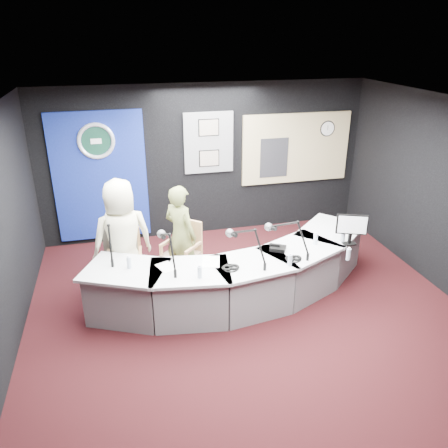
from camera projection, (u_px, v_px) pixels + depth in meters
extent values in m
plane|color=black|center=(252.00, 319.00, 6.14)|extent=(6.00, 6.00, 0.00)
cube|color=silver|center=(258.00, 111.00, 5.01)|extent=(6.00, 6.00, 0.02)
cube|color=black|center=(206.00, 161.00, 8.24)|extent=(6.00, 0.02, 2.80)
cube|color=black|center=(394.00, 407.00, 2.91)|extent=(6.00, 0.02, 2.80)
cube|color=navy|center=(100.00, 177.00, 7.86)|extent=(1.60, 0.05, 2.30)
torus|color=silver|center=(96.00, 141.00, 7.56)|extent=(0.63, 0.07, 0.63)
cylinder|color=#0E3325|center=(96.00, 141.00, 7.57)|extent=(0.48, 0.01, 0.48)
cube|color=slate|center=(209.00, 143.00, 8.09)|extent=(0.90, 0.04, 1.10)
cube|color=gray|center=(209.00, 128.00, 7.95)|extent=(0.34, 0.02, 0.27)
cube|color=gray|center=(209.00, 158.00, 8.17)|extent=(0.34, 0.02, 0.27)
cube|color=tan|center=(296.00, 148.00, 8.54)|extent=(2.12, 0.06, 1.32)
cube|color=beige|center=(296.00, 148.00, 8.53)|extent=(2.00, 0.02, 1.20)
cube|color=black|center=(274.00, 158.00, 8.48)|extent=(0.55, 0.02, 0.75)
cylinder|color=white|center=(327.00, 129.00, 8.50)|extent=(0.28, 0.01, 0.28)
cube|color=slate|center=(121.00, 248.00, 6.73)|extent=(0.51, 0.13, 0.70)
imported|color=beige|center=(123.00, 239.00, 6.41)|extent=(0.96, 0.72, 1.77)
imported|color=olive|center=(181.00, 235.00, 6.78)|extent=(0.65, 0.68, 1.57)
cube|color=black|center=(351.00, 224.00, 6.43)|extent=(0.45, 0.20, 0.33)
cube|color=black|center=(278.00, 248.00, 6.38)|extent=(0.28, 0.26, 0.05)
torus|color=black|center=(293.00, 258.00, 6.12)|extent=(0.24, 0.24, 0.04)
torus|color=black|center=(231.00, 267.00, 5.89)|extent=(0.24, 0.24, 0.04)
cube|color=white|center=(166.00, 267.00, 5.93)|extent=(0.29, 0.33, 0.00)
cube|color=white|center=(211.00, 262.00, 6.07)|extent=(0.31, 0.38, 0.00)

